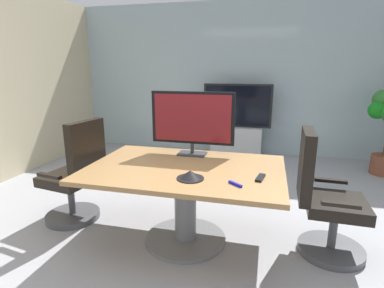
{
  "coord_description": "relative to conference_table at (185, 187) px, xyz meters",
  "views": [
    {
      "loc": [
        0.61,
        -2.43,
        1.6
      ],
      "look_at": [
        -0.08,
        0.3,
        0.88
      ],
      "focal_mm": 28.38,
      "sensor_mm": 36.0,
      "label": 1
    }
  ],
  "objects": [
    {
      "name": "ground_plane",
      "position": [
        0.08,
        -0.05,
        -0.53
      ],
      "size": [
        7.67,
        7.67,
        0.0
      ],
      "primitive_type": "plane",
      "color": "#99999E"
    },
    {
      "name": "wall_back_glass_partition",
      "position": [
        0.08,
        3.29,
        0.84
      ],
      "size": [
        6.1,
        0.1,
        2.74
      ],
      "primitive_type": "cube",
      "color": "#9EB2B7",
      "rests_on": "ground"
    },
    {
      "name": "conference_table",
      "position": [
        0.0,
        0.0,
        0.0
      ],
      "size": [
        1.73,
        1.16,
        0.73
      ],
      "color": "olive",
      "rests_on": "ground"
    },
    {
      "name": "office_chair_left",
      "position": [
        -1.2,
        0.1,
        -0.08
      ],
      "size": [
        0.63,
        0.61,
        1.09
      ],
      "rotation": [
        0.0,
        0.0,
        -1.73
      ],
      "color": "#4C4C51",
      "rests_on": "ground"
    },
    {
      "name": "office_chair_right",
      "position": [
        1.2,
        0.12,
        -0.08
      ],
      "size": [
        0.6,
        0.58,
        1.09
      ],
      "rotation": [
        0.0,
        0.0,
        1.54
      ],
      "color": "#4C4C51",
      "rests_on": "ground"
    },
    {
      "name": "tv_monitor",
      "position": [
        -0.03,
        0.41,
        0.56
      ],
      "size": [
        0.84,
        0.18,
        0.64
      ],
      "color": "#333338",
      "rests_on": "conference_table"
    },
    {
      "name": "wall_display_unit",
      "position": [
        0.15,
        2.93,
        -0.09
      ],
      "size": [
        1.2,
        0.36,
        1.31
      ],
      "color": "#B7BABC",
      "rests_on": "ground"
    },
    {
      "name": "conference_phone",
      "position": [
        0.12,
        -0.27,
        0.23
      ],
      "size": [
        0.22,
        0.22,
        0.07
      ],
      "color": "black",
      "rests_on": "conference_table"
    },
    {
      "name": "remote_control",
      "position": [
        0.66,
        -0.14,
        0.21
      ],
      "size": [
        0.08,
        0.18,
        0.02
      ],
      "primitive_type": "cube",
      "rotation": [
        0.0,
        0.0,
        -0.18
      ],
      "color": "black",
      "rests_on": "conference_table"
    },
    {
      "name": "whiteboard_marker",
      "position": [
        0.48,
        -0.32,
        0.21
      ],
      "size": [
        0.11,
        0.1,
        0.02
      ],
      "primitive_type": "cube",
      "rotation": [
        0.0,
        0.0,
        -0.67
      ],
      "color": "#1919A5",
      "rests_on": "conference_table"
    }
  ]
}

